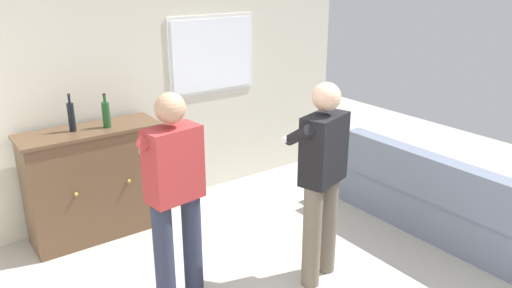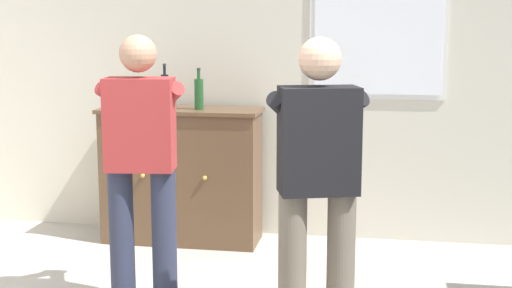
{
  "view_description": "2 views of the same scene",
  "coord_description": "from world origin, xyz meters",
  "views": [
    {
      "loc": [
        -1.97,
        -2.13,
        2.49
      ],
      "look_at": [
        0.17,
        0.82,
        1.19
      ],
      "focal_mm": 35.0,
      "sensor_mm": 36.0,
      "label": 1
    },
    {
      "loc": [
        0.88,
        -3.09,
        1.75
      ],
      "look_at": [
        0.2,
        0.84,
        1.07
      ],
      "focal_mm": 50.0,
      "sensor_mm": 36.0,
      "label": 2
    }
  ],
  "objects": [
    {
      "name": "wall_back_with_window",
      "position": [
        0.02,
        2.66,
        1.4
      ],
      "size": [
        5.2,
        0.15,
        2.8
      ],
      "color": "beige",
      "rests_on": "ground"
    },
    {
      "name": "bottle_liquor_amber",
      "position": [
        -0.5,
        2.26,
        1.21
      ],
      "size": [
        0.07,
        0.07,
        0.32
      ],
      "color": "#1E4C23",
      "rests_on": "sideboard_cabinet"
    },
    {
      "name": "sideboard_cabinet",
      "position": [
        -0.66,
        2.3,
        0.54
      ],
      "size": [
        1.28,
        0.49,
        1.08
      ],
      "color": "brown",
      "rests_on": "ground"
    },
    {
      "name": "person_standing_right",
      "position": [
        0.58,
        0.5,
        0.94
      ],
      "size": [
        0.53,
        0.52,
        1.68
      ],
      "color": "#6B6051",
      "rests_on": "ground"
    },
    {
      "name": "bottle_wine_green",
      "position": [
        -0.79,
        2.32,
        1.22
      ],
      "size": [
        0.06,
        0.06,
        0.35
      ],
      "color": "black",
      "rests_on": "sideboard_cabinet"
    },
    {
      "name": "person_standing_left",
      "position": [
        -0.51,
        0.9,
        0.94
      ],
      "size": [
        0.55,
        0.5,
        1.68
      ],
      "color": "#282D42",
      "rests_on": "ground"
    }
  ]
}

